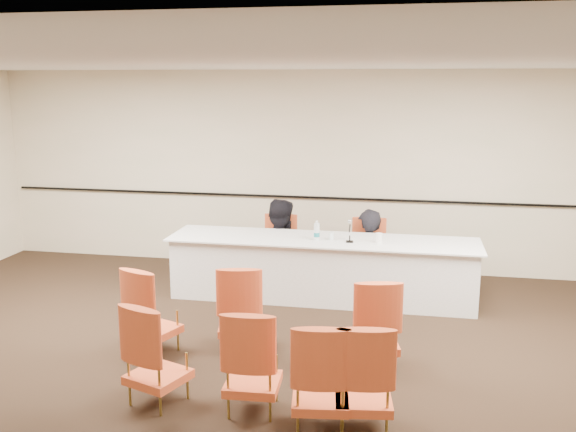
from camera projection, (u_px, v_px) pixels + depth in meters
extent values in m
plane|color=black|center=(248.00, 382.00, 6.16)|extent=(10.00, 10.00, 0.00)
plane|color=silver|center=(244.00, 61.00, 5.54)|extent=(10.00, 10.00, 0.00)
cube|color=beige|center=(313.00, 171.00, 9.70)|extent=(10.00, 0.04, 3.00)
cube|color=black|center=(313.00, 197.00, 9.74)|extent=(9.80, 0.04, 0.03)
imported|color=black|center=(367.00, 268.00, 8.94)|extent=(0.71, 0.58, 1.68)
imported|color=black|center=(278.00, 259.00, 9.17)|extent=(0.87, 0.69, 1.73)
cube|color=silver|center=(368.00, 242.00, 8.18)|extent=(0.34, 0.29, 0.00)
cylinder|color=white|center=(331.00, 236.00, 8.32)|extent=(0.07, 0.07, 0.10)
cylinder|color=white|center=(379.00, 238.00, 8.13)|extent=(0.11, 0.11, 0.13)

